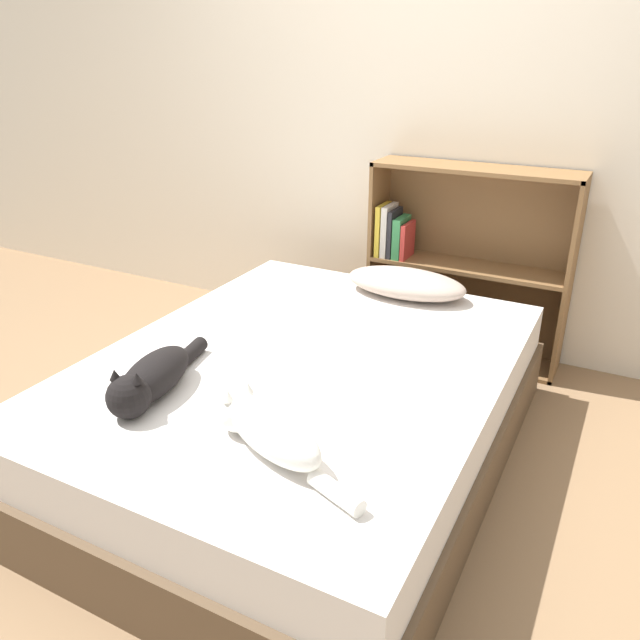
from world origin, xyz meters
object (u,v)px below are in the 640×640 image
at_px(bookshelf, 462,260).
at_px(cat_light, 267,430).
at_px(cat_dark, 150,379).
at_px(bed, 303,408).
at_px(pillow, 406,283).

bearing_deg(bookshelf, cat_light, -92.14).
height_order(cat_light, cat_dark, cat_dark).
height_order(bed, cat_light, cat_light).
bearing_deg(cat_dark, bed, 136.14).
height_order(bed, cat_dark, cat_dark).
height_order(pillow, bookshelf, bookshelf).
bearing_deg(cat_light, bookshelf, -71.60).
relative_size(cat_light, bookshelf, 0.56).
xyz_separation_m(bed, cat_dark, (-0.31, -0.48, 0.29)).
bearing_deg(cat_dark, pillow, 150.52).
bearing_deg(pillow, cat_dark, -108.58).
distance_m(pillow, cat_dark, 1.33).
bearing_deg(bed, pillow, 81.64).
xyz_separation_m(cat_light, bookshelf, (0.07, 1.77, 0.00)).
bearing_deg(cat_light, cat_dark, 11.77).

